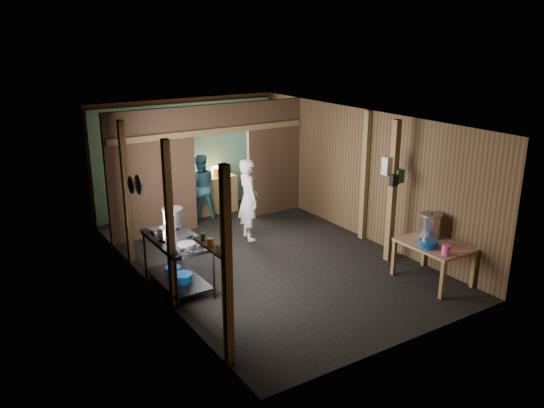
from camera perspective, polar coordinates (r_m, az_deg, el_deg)
floor at (r=10.33m, az=-0.60°, el=-5.54°), size 4.50×7.00×0.00m
ceiling at (r=9.61m, az=-0.65°, el=8.86°), size 4.50×7.00×0.00m
wall_back at (r=12.91m, az=-8.89°, el=5.06°), size 4.50×0.00×2.60m
wall_front at (r=7.33m, az=14.06°, el=-5.13°), size 4.50×0.00×2.60m
wall_left at (r=8.97m, az=-12.92°, el=-0.80°), size 0.00×7.00×2.60m
wall_right at (r=11.20m, az=9.21°, el=3.12°), size 0.00×7.00×2.60m
partition_left at (r=11.26m, az=-12.36°, el=3.00°), size 1.85×0.10×2.60m
partition_right at (r=12.51m, az=0.18°, el=4.87°), size 1.35×0.10×2.60m
partition_header at (r=11.67m, az=-5.37°, el=8.87°), size 1.30×0.10×0.60m
turquoise_panel at (r=12.86m, az=-8.77°, el=4.79°), size 4.40×0.06×2.50m
back_counter at (r=12.76m, az=-6.48°, el=0.96°), size 1.20×0.50×0.85m
wall_clock at (r=12.80m, az=-7.81°, el=7.74°), size 0.20×0.03×0.20m
post_left_a at (r=6.75m, az=-4.70°, el=-6.63°), size 0.10×0.12×2.60m
post_left_b at (r=8.28m, az=-10.56°, el=-2.21°), size 0.10×0.12×2.60m
post_left_c at (r=10.08m, az=-14.90°, el=1.10°), size 0.10×0.12×2.60m
post_right at (r=11.01m, az=9.62°, el=2.84°), size 0.10×0.12×2.60m
post_free at (r=10.03m, az=12.39°, el=1.20°), size 0.12×0.12×2.60m
cross_beam at (r=11.56m, az=-6.33°, el=7.49°), size 4.40×0.12×0.12m
pan_lid_big at (r=9.24m, az=-13.69°, el=1.97°), size 0.03×0.34×0.34m
pan_lid_small at (r=9.64m, az=-14.44°, el=1.93°), size 0.03×0.30×0.30m
wall_shelf at (r=7.14m, az=-6.39°, el=-4.43°), size 0.14×0.80×0.03m
jar_white at (r=6.91m, az=-5.49°, el=-4.60°), size 0.07×0.07×0.10m
jar_yellow at (r=7.11m, az=-6.41°, el=-3.95°), size 0.08×0.08×0.10m
jar_green at (r=7.30m, az=-7.18°, el=-3.40°), size 0.06×0.06×0.10m
bag_white at (r=9.93m, az=12.04°, el=3.93°), size 0.22×0.15×0.32m
bag_green at (r=9.96m, az=13.03°, el=2.84°), size 0.16×0.12×0.24m
bag_black at (r=9.86m, az=12.52°, el=2.42°), size 0.14×0.10×0.20m
gas_range at (r=9.14m, az=-9.75°, el=-6.06°), size 0.75×1.46×0.86m
prep_table at (r=9.66m, az=16.36°, el=-5.83°), size 0.83×1.15×0.68m
stove_pot_large at (r=9.45m, az=-10.24°, el=-1.46°), size 0.36×0.36×0.35m
stove_pot_med at (r=8.97m, az=-11.14°, el=-3.07°), size 0.23×0.23×0.20m
frying_pan at (r=8.63m, az=-8.87°, el=-4.20°), size 0.42×0.56×0.07m
blue_tub_front at (r=9.09m, az=-9.27°, el=-7.56°), size 0.32×0.32×0.13m
blue_tub_back at (r=9.43m, az=-10.24°, el=-6.74°), size 0.27×0.27×0.11m
stock_pot at (r=9.73m, az=16.13°, el=-2.22°), size 0.46×0.46×0.44m
wash_basin at (r=9.34m, az=15.94°, el=-3.97°), size 0.33×0.33×0.12m
pink_bucket at (r=9.10m, az=17.62°, el=-4.56°), size 0.16×0.16×0.16m
knife at (r=9.13m, az=18.44°, el=-5.08°), size 0.29×0.16×0.01m
yellow_tub at (r=12.73m, az=-5.51°, el=3.39°), size 0.35×0.35×0.20m
red_cup at (r=12.48m, az=-8.11°, el=2.82°), size 0.11×0.11×0.12m
cook at (r=10.98m, az=-2.47°, el=0.46°), size 0.49×0.66×1.65m
worker_back at (r=12.29m, az=-7.47°, el=1.81°), size 0.86×0.75×1.49m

